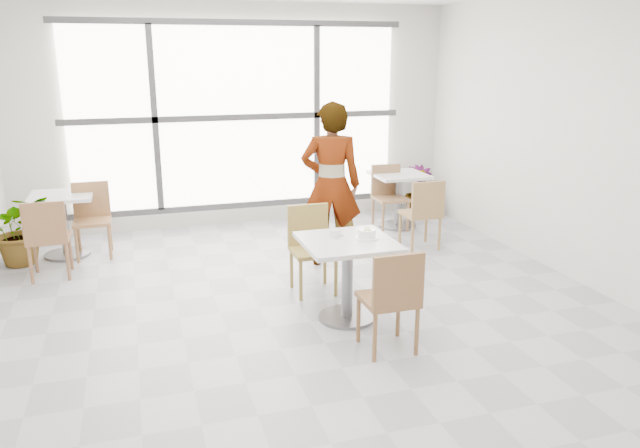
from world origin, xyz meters
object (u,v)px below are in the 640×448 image
object	(u,v)px
main_table	(347,264)
plant_right	(419,190)
oatmeal_bowl	(367,234)
chair_near	(392,295)
bg_table_right	(399,192)
bg_chair_left_far	(92,214)
plant_left	(20,229)
bg_table_left	(63,216)
chair_far	(311,242)
person	(331,185)
bg_chair_left_near	(47,234)
bg_chair_right_near	(423,210)
coffee_cup	(334,234)
bg_chair_right_far	(388,192)

from	to	relation	value
main_table	plant_right	world-z (taller)	main_table
oatmeal_bowl	plant_right	size ratio (longest dim) A/B	0.29
chair_near	plant_right	size ratio (longest dim) A/B	1.19
chair_near	bg_table_right	distance (m)	3.76
bg_chair_left_far	plant_left	xyz separation A→B (m)	(-0.77, -0.10, -0.09)
bg_table_left	plant_right	bearing A→B (deg)	6.03
chair_far	person	bearing A→B (deg)	57.65
bg_chair_left_near	plant_left	xyz separation A→B (m)	(-0.36, 0.64, -0.09)
bg_table_left	bg_chair_right_near	xyz separation A→B (m)	(4.16, -1.04, 0.01)
coffee_cup	plant_right	size ratio (longest dim) A/B	0.22
bg_table_left	person	bearing A→B (deg)	-22.21
bg_table_right	coffee_cup	bearing A→B (deg)	-125.03
bg_chair_left_near	bg_chair_left_far	bearing A→B (deg)	-119.26
bg_table_left	plant_left	bearing A→B (deg)	-160.52
bg_chair_right_far	chair_far	bearing A→B (deg)	-131.42
main_table	bg_chair_right_near	distance (m)	2.28
oatmeal_bowl	bg_table_left	bearing A→B (deg)	135.87
main_table	bg_table_right	xyz separation A→B (m)	(1.71, 2.68, -0.04)
person	bg_chair_left_far	world-z (taller)	person
chair_far	oatmeal_bowl	world-z (taller)	chair_far
oatmeal_bowl	bg_chair_left_far	size ratio (longest dim) A/B	0.24
chair_far	bg_chair_right_far	bearing A→B (deg)	48.58
coffee_cup	bg_table_right	distance (m)	3.14
main_table	bg_table_left	distance (m)	3.73
bg_chair_right_near	plant_left	distance (m)	4.70
coffee_cup	bg_table_right	bearing A→B (deg)	54.97
coffee_cup	bg_chair_right_far	size ratio (longest dim) A/B	0.18
bg_table_left	chair_far	bearing A→B (deg)	-37.34
bg_table_right	bg_chair_left_far	bearing A→B (deg)	-179.24
plant_left	plant_right	xyz separation A→B (m)	(5.31, 0.67, -0.04)
bg_chair_left_near	plant_right	distance (m)	5.13
coffee_cup	bg_chair_left_near	size ratio (longest dim) A/B	0.18
bg_chair_left_far	bg_table_right	bearing A→B (deg)	0.76
bg_table_left	bg_table_right	xyz separation A→B (m)	(4.30, -0.01, 0.00)
bg_table_left	bg_chair_left_far	distance (m)	0.33
person	bg_chair_left_near	bearing A→B (deg)	7.83
chair_near	coffee_cup	bearing A→B (deg)	-76.59
chair_near	person	size ratio (longest dim) A/B	0.47
main_table	bg_table_left	size ratio (longest dim) A/B	1.07
bg_chair_left_far	plant_left	size ratio (longest dim) A/B	1.07
person	bg_chair_right_far	distance (m)	1.75
chair_near	plant_left	distance (m)	4.54
bg_table_right	bg_chair_left_near	xyz separation A→B (m)	(-4.39, -0.79, 0.01)
plant_left	bg_chair_right_far	bearing A→B (deg)	1.81
bg_chair_left_near	chair_near	bearing A→B (deg)	136.91
bg_chair_left_near	plant_left	world-z (taller)	bg_chair_left_near
chair_near	bg_chair_right_far	xyz separation A→B (m)	(1.44, 3.40, 0.00)
bg_table_left	bg_chair_left_near	distance (m)	0.80
oatmeal_bowl	plant_right	world-z (taller)	oatmeal_bowl
main_table	bg_chair_left_far	size ratio (longest dim) A/B	0.92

